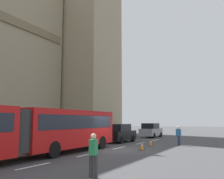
{
  "coord_description": "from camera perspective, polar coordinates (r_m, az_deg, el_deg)",
  "views": [
    {
      "loc": [
        -16.91,
        -9.18,
        2.18
      ],
      "look_at": [
        7.15,
        3.77,
        5.62
      ],
      "focal_mm": 39.8,
      "sensor_mm": 36.0,
      "label": 1
    }
  ],
  "objects": [
    {
      "name": "articulated_bus",
      "position": [
        14.49,
        -22.41,
        -8.36
      ],
      "size": [
        18.6,
        2.54,
        2.9
      ],
      "color": "red",
      "rests_on": "ground_plane"
    },
    {
      "name": "pedestrian_by_kerb",
      "position": [
        23.11,
        15.05,
        -10.08
      ],
      "size": [
        0.36,
        0.44,
        1.69
      ],
      "color": "#262D4C",
      "rests_on": "ground_plane"
    },
    {
      "name": "traffic_cone_west",
      "position": [
        19.31,
        6.89,
        -12.77
      ],
      "size": [
        0.36,
        0.36,
        0.58
      ],
      "color": "black",
      "rests_on": "ground_plane"
    },
    {
      "name": "sedan_lead",
      "position": [
        25.62,
        1.78,
        -10.01
      ],
      "size": [
        4.4,
        1.86,
        1.85
      ],
      "color": "black",
      "rests_on": "ground_plane"
    },
    {
      "name": "pedestrian_near_cones",
      "position": [
        9.96,
        -4.3,
        -14.48
      ],
      "size": [
        0.44,
        0.36,
        1.69
      ],
      "color": "#333333",
      "rests_on": "ground_plane"
    },
    {
      "name": "traffic_cone_middle",
      "position": [
        22.4,
        8.86,
        -11.96
      ],
      "size": [
        0.36,
        0.36,
        0.58
      ],
      "color": "black",
      "rests_on": "ground_plane"
    },
    {
      "name": "lane_centre_marking",
      "position": [
        18.55,
        -1.64,
        -13.91
      ],
      "size": [
        25.2,
        0.16,
        0.01
      ],
      "color": "silver",
      "rests_on": "ground_plane"
    },
    {
      "name": "sedan_trailing",
      "position": [
        33.7,
        8.97,
        -9.25
      ],
      "size": [
        4.4,
        1.86,
        1.85
      ],
      "color": "gray",
      "rests_on": "ground_plane"
    },
    {
      "name": "ground_plane",
      "position": [
        19.37,
        -0.21,
        -13.65
      ],
      "size": [
        160.0,
        160.0,
        0.0
      ],
      "primitive_type": "plane",
      "color": "#424244"
    }
  ]
}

